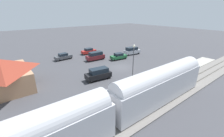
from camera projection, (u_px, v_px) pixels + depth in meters
The scene contains 13 objects.
ground_plane at pixel (121, 67), 35.15m from camera, with size 200.00×200.00×0.00m, color #424247.
railway_track at pixel (177, 90), 24.80m from camera, with size 4.80×70.00×0.30m.
platform at pixel (156, 81), 27.73m from camera, with size 3.20×46.00×0.30m.
passenger_train at pixel (110, 106), 15.88m from camera, with size 2.93×34.44×4.98m.
station_building at pixel (3, 74), 24.47m from camera, with size 10.32×8.30×5.21m.
pedestrian_on_platform at pixel (186, 66), 32.09m from camera, with size 0.36×0.36×1.71m.
suv_silver at pixel (132, 51), 45.33m from camera, with size 2.62×5.12×2.22m.
suv_maroon at pixel (95, 56), 40.06m from camera, with size 2.25×5.01×2.22m.
sedan_red at pixel (89, 51), 46.12m from camera, with size 2.00×4.56×1.74m.
sedan_charcoal at pixel (63, 56), 40.57m from camera, with size 2.17×4.62×1.74m.
sedan_green at pixel (119, 56), 40.74m from camera, with size 2.37×4.69×1.74m.
suv_black at pixel (98, 74), 28.59m from camera, with size 2.54×5.10×2.22m.
light_pole_near_platform at pixel (133, 59), 26.28m from camera, with size 0.44×0.44×6.97m.
Camera 1 is at (-24.73, 21.89, 12.21)m, focal length 24.19 mm.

